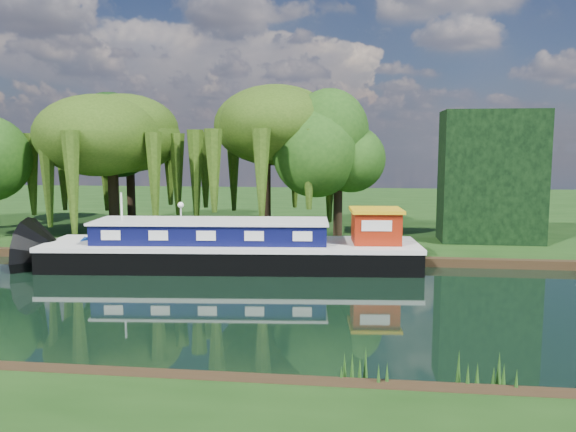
# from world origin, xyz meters

# --- Properties ---
(ground) EXTENTS (120.00, 120.00, 0.00)m
(ground) POSITION_xyz_m (0.00, 0.00, 0.00)
(ground) COLOR black
(far_bank) EXTENTS (120.00, 52.00, 0.45)m
(far_bank) POSITION_xyz_m (0.00, 34.00, 0.23)
(far_bank) COLOR black
(far_bank) RESTS_ON ground
(dutch_barge) EXTENTS (19.52, 5.97, 4.06)m
(dutch_barge) POSITION_xyz_m (4.59, 6.69, 1.01)
(dutch_barge) COLOR black
(dutch_barge) RESTS_ON ground
(narrowboat) EXTENTS (13.76, 3.02, 1.99)m
(narrowboat) POSITION_xyz_m (4.11, 6.82, 0.71)
(narrowboat) COLOR navy
(narrowboat) RESTS_ON ground
(willow_left) EXTENTS (7.32, 7.32, 8.78)m
(willow_left) POSITION_xyz_m (-5.24, 14.08, 6.83)
(willow_left) COLOR black
(willow_left) RESTS_ON far_bank
(willow_right) EXTENTS (7.37, 7.37, 8.97)m
(willow_right) POSITION_xyz_m (4.91, 14.71, 7.00)
(willow_right) COLOR black
(willow_right) RESTS_ON far_bank
(tree_far_mid) EXTENTS (5.47, 5.47, 8.96)m
(tree_far_mid) POSITION_xyz_m (-6.06, 18.98, 6.62)
(tree_far_mid) COLOR black
(tree_far_mid) RESTS_ON far_bank
(tree_far_right) EXTENTS (4.90, 4.90, 8.02)m
(tree_far_right) POSITION_xyz_m (9.68, 13.69, 5.97)
(tree_far_right) COLOR black
(tree_far_right) RESTS_ON far_bank
(conifer_hedge) EXTENTS (6.00, 3.00, 8.00)m
(conifer_hedge) POSITION_xyz_m (19.00, 14.00, 4.45)
(conifer_hedge) COLOR black
(conifer_hedge) RESTS_ON far_bank
(lamppost) EXTENTS (0.36, 0.36, 2.56)m
(lamppost) POSITION_xyz_m (0.50, 10.50, 2.42)
(lamppost) COLOR silver
(lamppost) RESTS_ON far_bank
(mooring_posts) EXTENTS (19.16, 0.16, 1.00)m
(mooring_posts) POSITION_xyz_m (-0.50, 8.40, 0.95)
(mooring_posts) COLOR silver
(mooring_posts) RESTS_ON far_bank
(reeds_near) EXTENTS (33.70, 1.50, 1.10)m
(reeds_near) POSITION_xyz_m (6.87, -7.57, 0.55)
(reeds_near) COLOR #154412
(reeds_near) RESTS_ON ground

